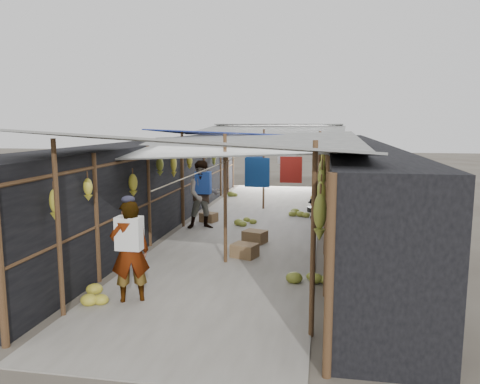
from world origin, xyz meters
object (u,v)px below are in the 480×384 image
Objects in this scene: crate_near at (245,251)px; black_basin at (316,209)px; shopper_blue at (203,195)px; vendor_elderly at (130,252)px; vendor_seated at (314,215)px.

crate_near is 5.57m from black_basin.
shopper_blue is (-1.53, 2.49, 0.76)m from crate_near.
shopper_blue is at bearing -113.91° from vendor_elderly.
black_basin is at bearing 94.60° from crate_near.
vendor_elderly is 5.19m from shopper_blue.
vendor_seated reaches higher than black_basin.
vendor_elderly is (-1.36, -2.70, 0.67)m from crate_near.
black_basin is 8.57m from vendor_elderly.
crate_near is at bearing -41.58° from vendor_seated.
vendor_elderly is 1.79× the size of vendor_seated.
crate_near is 2.90m from vendor_seated.
vendor_elderly is (-2.74, -8.09, 0.73)m from black_basin.
black_basin is at bearing 25.27° from shopper_blue.
vendor_elderly is at bearing -108.72° from black_basin.
vendor_seated is (1.38, 2.53, 0.31)m from crate_near.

